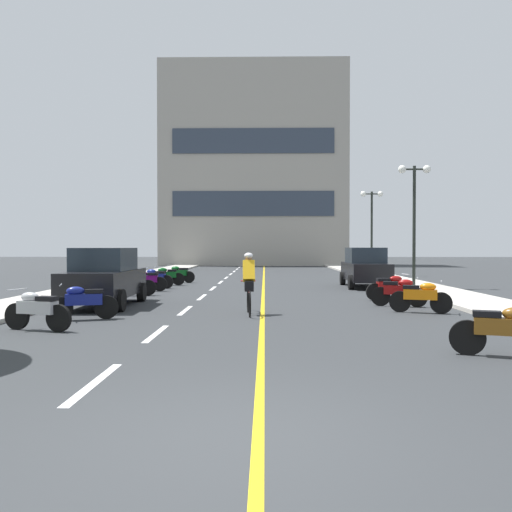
{
  "coord_description": "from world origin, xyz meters",
  "views": [
    {
      "loc": [
        0.31,
        -4.94,
        1.85
      ],
      "look_at": [
        -0.08,
        18.37,
        1.44
      ],
      "focal_mm": 36.27,
      "sensor_mm": 36.0,
      "label": 1
    }
  ],
  "objects_px": {
    "motorcycle_0": "(504,329)",
    "motorcycle_1": "(37,309)",
    "street_lamp_mid": "(414,198)",
    "motorcycle_2": "(83,301)",
    "parked_car_mid": "(365,267)",
    "motorcycle_3": "(421,296)",
    "parked_car_near": "(105,277)",
    "motorcycle_4": "(399,291)",
    "motorcycle_8": "(155,278)",
    "motorcycle_7": "(146,280)",
    "motorcycle_10": "(179,274)",
    "motorcycle_5": "(390,287)",
    "street_lamp_far": "(372,214)",
    "cyclist_rider": "(249,282)",
    "motorcycle_6": "(133,283)",
    "motorcycle_9": "(166,276)"
  },
  "relations": [
    {
      "from": "parked_car_mid",
      "to": "motorcycle_3",
      "type": "height_order",
      "value": "parked_car_mid"
    },
    {
      "from": "motorcycle_1",
      "to": "cyclist_rider",
      "type": "xyz_separation_m",
      "value": [
        4.58,
        2.85,
        0.41
      ]
    },
    {
      "from": "street_lamp_mid",
      "to": "motorcycle_8",
      "type": "height_order",
      "value": "street_lamp_mid"
    },
    {
      "from": "motorcycle_1",
      "to": "motorcycle_5",
      "type": "distance_m",
      "value": 11.48
    },
    {
      "from": "motorcycle_5",
      "to": "parked_car_near",
      "type": "bearing_deg",
      "value": -168.55
    },
    {
      "from": "motorcycle_0",
      "to": "street_lamp_mid",
      "type": "bearing_deg",
      "value": 79.51
    },
    {
      "from": "street_lamp_mid",
      "to": "motorcycle_2",
      "type": "height_order",
      "value": "street_lamp_mid"
    },
    {
      "from": "motorcycle_10",
      "to": "motorcycle_6",
      "type": "bearing_deg",
      "value": -94.26
    },
    {
      "from": "motorcycle_3",
      "to": "motorcycle_10",
      "type": "distance_m",
      "value": 15.01
    },
    {
      "from": "street_lamp_mid",
      "to": "cyclist_rider",
      "type": "distance_m",
      "value": 12.07
    },
    {
      "from": "street_lamp_mid",
      "to": "motorcycle_0",
      "type": "distance_m",
      "value": 15.32
    },
    {
      "from": "motorcycle_6",
      "to": "motorcycle_8",
      "type": "xyz_separation_m",
      "value": [
        0.09,
        3.54,
        0.0
      ]
    },
    {
      "from": "motorcycle_10",
      "to": "parked_car_near",
      "type": "bearing_deg",
      "value": -92.97
    },
    {
      "from": "street_lamp_far",
      "to": "motorcycle_4",
      "type": "distance_m",
      "value": 18.15
    },
    {
      "from": "motorcycle_3",
      "to": "motorcycle_6",
      "type": "relative_size",
      "value": 0.97
    },
    {
      "from": "parked_car_near",
      "to": "motorcycle_7",
      "type": "relative_size",
      "value": 2.49
    },
    {
      "from": "motorcycle_4",
      "to": "cyclist_rider",
      "type": "relative_size",
      "value": 0.94
    },
    {
      "from": "motorcycle_6",
      "to": "motorcycle_8",
      "type": "height_order",
      "value": "same"
    },
    {
      "from": "motorcycle_1",
      "to": "cyclist_rider",
      "type": "distance_m",
      "value": 5.41
    },
    {
      "from": "parked_car_mid",
      "to": "motorcycle_9",
      "type": "relative_size",
      "value": 2.5
    },
    {
      "from": "motorcycle_7",
      "to": "motorcycle_5",
      "type": "bearing_deg",
      "value": -20.82
    },
    {
      "from": "motorcycle_1",
      "to": "motorcycle_10",
      "type": "xyz_separation_m",
      "value": [
        0.57,
        15.36,
        0.0
      ]
    },
    {
      "from": "street_lamp_mid",
      "to": "motorcycle_4",
      "type": "height_order",
      "value": "street_lamp_mid"
    },
    {
      "from": "parked_car_near",
      "to": "motorcycle_10",
      "type": "distance_m",
      "value": 10.63
    },
    {
      "from": "parked_car_near",
      "to": "street_lamp_mid",
      "type": "bearing_deg",
      "value": 31.97
    },
    {
      "from": "motorcycle_1",
      "to": "motorcycle_4",
      "type": "height_order",
      "value": "same"
    },
    {
      "from": "street_lamp_far",
      "to": "motorcycle_4",
      "type": "bearing_deg",
      "value": -98.94
    },
    {
      "from": "motorcycle_0",
      "to": "motorcycle_1",
      "type": "height_order",
      "value": "same"
    },
    {
      "from": "motorcycle_0",
      "to": "motorcycle_7",
      "type": "height_order",
      "value": "same"
    },
    {
      "from": "parked_car_near",
      "to": "parked_car_mid",
      "type": "height_order",
      "value": "same"
    },
    {
      "from": "parked_car_near",
      "to": "motorcycle_0",
      "type": "distance_m",
      "value": 11.62
    },
    {
      "from": "motorcycle_0",
      "to": "motorcycle_8",
      "type": "relative_size",
      "value": 0.98
    },
    {
      "from": "street_lamp_far",
      "to": "motorcycle_3",
      "type": "bearing_deg",
      "value": -97.64
    },
    {
      "from": "parked_car_near",
      "to": "motorcycle_4",
      "type": "bearing_deg",
      "value": 0.08
    },
    {
      "from": "motorcycle_1",
      "to": "motorcycle_9",
      "type": "xyz_separation_m",
      "value": [
        0.3,
        13.41,
        0.0
      ]
    },
    {
      "from": "motorcycle_5",
      "to": "motorcycle_8",
      "type": "height_order",
      "value": "same"
    },
    {
      "from": "motorcycle_1",
      "to": "motorcycle_2",
      "type": "bearing_deg",
      "value": 76.26
    },
    {
      "from": "street_lamp_far",
      "to": "motorcycle_6",
      "type": "xyz_separation_m",
      "value": [
        -11.92,
        -14.18,
        -3.54
      ]
    },
    {
      "from": "motorcycle_2",
      "to": "motorcycle_8",
      "type": "height_order",
      "value": "same"
    },
    {
      "from": "motorcycle_4",
      "to": "motorcycle_7",
      "type": "relative_size",
      "value": 0.97
    },
    {
      "from": "motorcycle_3",
      "to": "motorcycle_5",
      "type": "relative_size",
      "value": 0.97
    },
    {
      "from": "parked_car_near",
      "to": "motorcycle_3",
      "type": "distance_m",
      "value": 9.5
    },
    {
      "from": "motorcycle_1",
      "to": "motorcycle_2",
      "type": "xyz_separation_m",
      "value": [
        0.42,
        1.72,
        0.0
      ]
    },
    {
      "from": "motorcycle_6",
      "to": "motorcycle_7",
      "type": "bearing_deg",
      "value": 88.65
    },
    {
      "from": "street_lamp_far",
      "to": "motorcycle_3",
      "type": "distance_m",
      "value": 19.63
    },
    {
      "from": "street_lamp_mid",
      "to": "motorcycle_3",
      "type": "bearing_deg",
      "value": -104.86
    },
    {
      "from": "motorcycle_5",
      "to": "motorcycle_6",
      "type": "bearing_deg",
      "value": 170.69
    },
    {
      "from": "motorcycle_3",
      "to": "motorcycle_4",
      "type": "relative_size",
      "value": 0.99
    },
    {
      "from": "parked_car_mid",
      "to": "street_lamp_mid",
      "type": "bearing_deg",
      "value": -12.34
    },
    {
      "from": "parked_car_near",
      "to": "motorcycle_10",
      "type": "relative_size",
      "value": 2.52
    }
  ]
}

